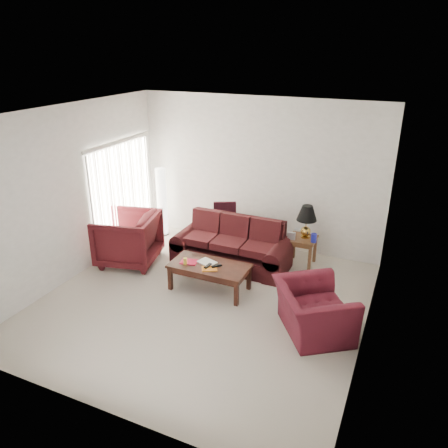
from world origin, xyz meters
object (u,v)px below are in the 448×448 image
object	(u,v)px
armchair_right	(313,310)
armchair_left	(128,239)
floor_lamp	(162,202)
end_table	(302,251)
sofa	(231,244)
coffee_table	(210,277)

from	to	relation	value
armchair_right	armchair_left	bearing A→B (deg)	44.07
floor_lamp	armchair_right	size ratio (longest dim) A/B	1.37
armchair_left	armchair_right	xyz separation A→B (m)	(3.71, -0.73, -0.13)
floor_lamp	end_table	bearing A→B (deg)	-2.80
armchair_left	end_table	bearing A→B (deg)	98.85
sofa	armchair_left	world-z (taller)	armchair_left
sofa	floor_lamp	bearing A→B (deg)	164.88
armchair_left	armchair_right	bearing A→B (deg)	65.10
floor_lamp	armchair_left	xyz separation A→B (m)	(0.11, -1.41, -0.26)
sofa	end_table	bearing A→B (deg)	31.10
sofa	armchair_right	xyz separation A→B (m)	(1.89, -1.42, -0.08)
floor_lamp	armchair_right	world-z (taller)	floor_lamp
floor_lamp	coffee_table	bearing A→B (deg)	-40.90
armchair_right	coffee_table	bearing A→B (deg)	41.60
floor_lamp	armchair_right	distance (m)	4.40
end_table	coffee_table	bearing A→B (deg)	-127.62
coffee_table	end_table	bearing A→B (deg)	49.19
armchair_left	armchair_right	distance (m)	3.79
end_table	armchair_left	xyz separation A→B (m)	(-3.02, -1.26, 0.22)
end_table	armchair_left	distance (m)	3.28
floor_lamp	sofa	bearing A→B (deg)	-20.68
armchair_left	sofa	bearing A→B (deg)	96.81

